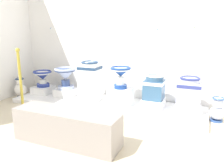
{
  "coord_description": "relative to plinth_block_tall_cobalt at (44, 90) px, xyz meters",
  "views": [
    {
      "loc": [
        3.56,
        -0.87,
        1.3
      ],
      "look_at": [
        2.12,
        2.53,
        0.42
      ],
      "focal_mm": 35.89,
      "sensor_mm": 36.0,
      "label": 1
    }
  ],
  "objects": [
    {
      "name": "decorative_vase_companion",
      "position": [
        -0.4,
        -0.21,
        0.03
      ],
      "size": [
        0.24,
        0.24,
        0.39
      ],
      "color": "navy",
      "rests_on": "ground_plane"
    },
    {
      "name": "display_platform",
      "position": [
        1.39,
        -0.07,
        -0.11
      ],
      "size": [
        3.37,
        0.92,
        0.08
      ],
      "primitive_type": "cube",
      "color": "white",
      "rests_on": "ground_plane"
    },
    {
      "name": "stanchion_post_near_left",
      "position": [
        0.42,
        -0.98,
        0.18
      ],
      "size": [
        0.24,
        0.24,
        1.06
      ],
      "color": "gold",
      "rests_on": "ground_plane"
    },
    {
      "name": "info_placard_fourth",
      "position": [
        1.69,
        0.41,
        1.16
      ],
      "size": [
        0.12,
        0.01,
        0.13
      ],
      "color": "white"
    },
    {
      "name": "plinth_block_slender_white",
      "position": [
        2.77,
        0.01,
        -0.03
      ],
      "size": [
        0.39,
        0.32,
        0.08
      ],
      "primitive_type": "cube",
      "color": "white",
      "rests_on": "display_platform"
    },
    {
      "name": "plinth_block_central_ornate",
      "position": [
        1.09,
        -0.05,
        0.05
      ],
      "size": [
        0.34,
        0.33,
        0.25
      ],
      "primitive_type": "cube",
      "color": "white",
      "rests_on": "display_platform"
    },
    {
      "name": "info_placard_fifth",
      "position": [
        2.19,
        0.41,
        1.14
      ],
      "size": [
        0.12,
        0.01,
        0.14
      ],
      "color": "white"
    },
    {
      "name": "antique_toilet_pale_glazed",
      "position": [
        0.53,
        0.02,
        0.34
      ],
      "size": [
        0.41,
        0.41,
        0.4
      ],
      "color": "#AFBFE8",
      "rests_on": "plinth_block_pale_glazed"
    },
    {
      "name": "plinth_block_tall_cobalt",
      "position": [
        0.0,
        0.0,
        0.0
      ],
      "size": [
        0.36,
        0.38,
        0.14
      ],
      "primitive_type": "cube",
      "color": "white",
      "rests_on": "display_platform"
    },
    {
      "name": "plinth_block_squat_floral",
      "position": [
        1.66,
        -0.03,
        0.07
      ],
      "size": [
        0.39,
        0.31,
        0.27
      ],
      "primitive_type": "cube",
      "color": "white",
      "rests_on": "display_platform"
    },
    {
      "name": "antique_toilet_tall_cobalt",
      "position": [
        0.0,
        0.0,
        0.28
      ],
      "size": [
        0.36,
        0.36,
        0.32
      ],
      "color": "navy",
      "rests_on": "plinth_block_tall_cobalt"
    },
    {
      "name": "plinth_block_leftmost",
      "position": [
        2.23,
        0.03,
        0.0
      ],
      "size": [
        0.33,
        0.37,
        0.14
      ],
      "primitive_type": "cube",
      "color": "white",
      "rests_on": "display_platform"
    },
    {
      "name": "antique_toilet_squat_floral",
      "position": [
        1.66,
        -0.03,
        0.46
      ],
      "size": [
        0.35,
        0.35,
        0.37
      ],
      "color": "navy",
      "rests_on": "plinth_block_squat_floral"
    },
    {
      "name": "info_placard_third",
      "position": [
        1.05,
        0.41,
        1.12
      ],
      "size": [
        0.13,
        0.01,
        0.13
      ],
      "color": "white"
    },
    {
      "name": "info_placard_sixth",
      "position": [
        2.78,
        0.41,
        1.16
      ],
      "size": [
        0.12,
        0.01,
        0.13
      ],
      "color": "white"
    },
    {
      "name": "ground_plane",
      "position": [
        1.39,
        -1.69,
        -0.16
      ],
      "size": [
        5.98,
        5.81,
        0.02
      ],
      "primitive_type": "cube",
      "color": "beige"
    },
    {
      "name": "antique_toilet_leftmost",
      "position": [
        2.23,
        0.03,
        0.29
      ],
      "size": [
        0.31,
        0.34,
        0.41
      ],
      "color": "#365B7E",
      "rests_on": "plinth_block_leftmost"
    },
    {
      "name": "info_placard_first",
      "position": [
        -0.0,
        0.41,
        1.17
      ],
      "size": [
        0.13,
        0.01,
        0.12
      ],
      "color": "white"
    },
    {
      "name": "decorative_vase_corner",
      "position": [
        3.18,
        -0.01,
        0.01
      ],
      "size": [
        0.22,
        0.22,
        0.36
      ],
      "color": "#2E4D8E",
      "rests_on": "ground_plane"
    },
    {
      "name": "plinth_block_pale_glazed",
      "position": [
        0.53,
        0.02,
        0.0
      ],
      "size": [
        0.36,
        0.36,
        0.14
      ],
      "primitive_type": "cube",
      "color": "white",
      "rests_on": "display_platform"
    },
    {
      "name": "antique_toilet_central_ornate",
      "position": [
        1.09,
        -0.05,
        0.42
      ],
      "size": [
        0.34,
        0.32,
        0.46
      ],
      "color": "white",
      "rests_on": "plinth_block_central_ornate"
    },
    {
      "name": "antique_toilet_slender_white",
      "position": [
        2.77,
        0.01,
        0.26
      ],
      "size": [
        0.35,
        0.33,
        0.47
      ],
      "color": "#A8AED3",
      "rests_on": "plinth_block_slender_white"
    },
    {
      "name": "wall_back",
      "position": [
        1.39,
        0.44,
        1.28
      ],
      "size": [
        4.18,
        0.06,
        2.85
      ],
      "primitive_type": "cube",
      "color": "white",
      "rests_on": "ground_plane"
    },
    {
      "name": "museum_bench",
      "position": [
        1.52,
        -1.43,
        0.05
      ],
      "size": [
        1.3,
        0.36,
        0.4
      ],
      "primitive_type": "cube",
      "color": "gray",
      "rests_on": "ground_plane"
    },
    {
      "name": "info_placard_second",
      "position": [
        0.56,
        0.41,
        1.14
      ],
      "size": [
        0.11,
        0.01,
        0.15
      ],
      "color": "white"
    }
  ]
}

